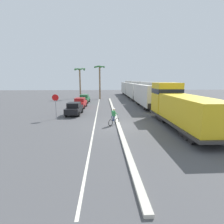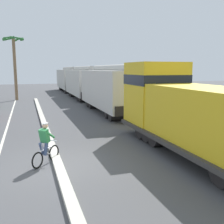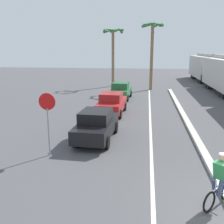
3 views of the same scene
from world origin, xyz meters
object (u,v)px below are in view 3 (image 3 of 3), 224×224
parked_car_black (97,125)px  hopper_car_trailing (204,67)px  palm_tree_near (152,41)px  stop_sign (48,112)px  cyclist (219,182)px  palm_tree_far (113,43)px  parked_car_red (112,103)px  parked_car_green (121,91)px

parked_car_black → hopper_car_trailing: bearing=68.9°
palm_tree_near → stop_sign: bearing=-102.9°
cyclist → palm_tree_far: bearing=104.2°
stop_sign → palm_tree_near: (4.77, 20.79, 3.69)m
hopper_car_trailing → palm_tree_far: size_ratio=1.43×
parked_car_red → palm_tree_far: 15.83m
hopper_car_trailing → cyclist: (-6.37, -34.66, -1.26)m
cyclist → stop_sign: 7.40m
parked_car_green → stop_sign: size_ratio=1.49×
parked_car_red → palm_tree_far: (-1.84, 15.02, 4.64)m
parked_car_black → palm_tree_near: (3.05, 18.38, 4.90)m
parked_car_green → palm_tree_near: palm_tree_near is taller
parked_car_red → parked_car_green: size_ratio=1.00×
parked_car_red → palm_tree_near: 13.87m
parked_car_green → palm_tree_near: size_ratio=0.55×
hopper_car_trailing → parked_car_red: 25.91m
parked_car_black → palm_tree_near: bearing=80.6°
parked_car_black → parked_car_green: 12.03m
cyclist → parked_car_black: bearing=131.1°
parked_car_red → cyclist: cyclist is taller
parked_car_green → parked_car_black: bearing=-90.4°
cyclist → palm_tree_near: size_ratio=0.22×
parked_car_red → stop_sign: stop_sign is taller
cyclist → hopper_car_trailing: bearing=79.6°
parked_car_black → parked_car_red: size_ratio=1.00×
palm_tree_near → parked_car_green: bearing=-115.0°
parked_car_black → palm_tree_near: 19.26m
cyclist → palm_tree_far: size_ratio=0.23×
palm_tree_near → palm_tree_far: 5.41m
parked_car_black → parked_car_red: same height
parked_car_green → hopper_car_trailing: bearing=56.8°
hopper_car_trailing → parked_car_red: size_ratio=2.48×
palm_tree_far → hopper_car_trailing: bearing=32.5°
parked_car_black → stop_sign: bearing=-125.5°
parked_car_red → parked_car_black: bearing=-90.4°
hopper_car_trailing → cyclist: bearing=-100.4°
parked_car_red → parked_car_green: (0.05, 6.28, 0.00)m
hopper_car_trailing → parked_car_red: (-11.19, -23.34, -1.26)m
stop_sign → cyclist: bearing=-25.7°
parked_car_red → palm_tree_far: size_ratio=0.58×
parked_car_red → palm_tree_near: size_ratio=0.55×
cyclist → parked_car_green: bearing=105.2°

